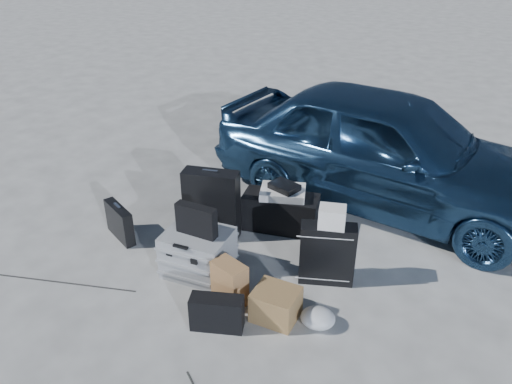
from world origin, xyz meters
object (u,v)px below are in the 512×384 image
Objects in this scene: car at (386,149)px; pelican_case at (198,253)px; duffel_bag at (280,212)px; suitcase_right at (327,254)px; suitcase_left at (212,204)px; cardboard_box at (276,304)px; briefcase at (120,222)px.

car is 2.39m from pelican_case.
pelican_case reaches higher than duffel_bag.
suitcase_right reaches higher than duffel_bag.
suitcase_right reaches higher than pelican_case.
cardboard_box is at bearing -50.62° from suitcase_left.
briefcase is 0.95m from suitcase_left.
briefcase is 1.31× the size of cardboard_box.
suitcase_left reaches higher than pelican_case.
suitcase_right is at bearing 74.11° from cardboard_box.
cardboard_box is at bearing -179.48° from car.
cardboard_box is (-0.20, -2.29, -0.52)m from car.
briefcase is at bearing 138.91° from car.
suitcase_right is 1.64× the size of cardboard_box.
suitcase_right is 0.68m from cardboard_box.
suitcase_left is at bearing 55.66° from briefcase.
pelican_case is 0.80× the size of suitcase_left.
car is 10.95× the size of cardboard_box.
car reaches higher than briefcase.
suitcase_left is 2.04× the size of cardboard_box.
suitcase_left reaches higher than duffel_bag.
car is at bearing 68.28° from suitcase_right.
pelican_case is 1.07m from duffel_bag.
cardboard_box is at bearing -127.06° from suitcase_right.
suitcase_right is 0.95m from duffel_bag.
briefcase is 0.60× the size of duffel_bag.
suitcase_right reaches higher than briefcase.
car is 1.38m from duffel_bag.
car is at bearing 85.08° from cardboard_box.
suitcase_left is 1.30m from suitcase_right.
pelican_case is 0.64m from suitcase_left.
suitcase_left is (-1.31, -1.50, -0.30)m from car.
suitcase_right is at bearing -21.93° from suitcase_left.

